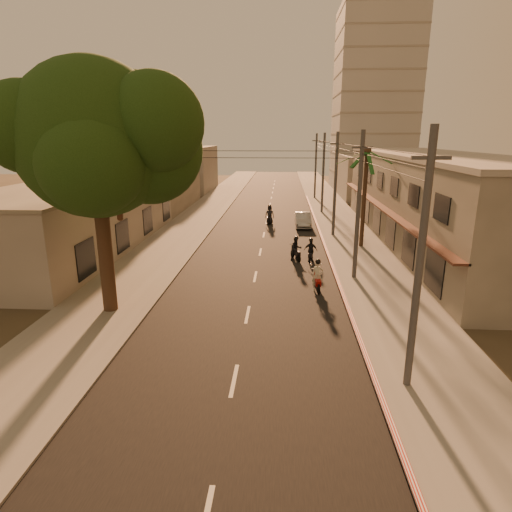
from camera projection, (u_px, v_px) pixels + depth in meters
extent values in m
plane|color=#383023|center=(244.00, 332.00, 19.50)|extent=(160.00, 160.00, 0.00)
cube|color=black|center=(264.00, 235.00, 38.71)|extent=(10.00, 140.00, 0.02)
cube|color=slate|center=(347.00, 235.00, 38.24)|extent=(5.00, 140.00, 0.12)
cube|color=slate|center=(182.00, 233.00, 39.15)|extent=(5.00, 140.00, 0.12)
cube|color=#AD1D12|center=(326.00, 249.00, 33.57)|extent=(0.20, 60.00, 0.20)
cube|color=gray|center=(433.00, 201.00, 34.99)|extent=(8.00, 34.00, 7.00)
cube|color=#9C968D|center=(439.00, 155.00, 34.00)|extent=(8.20, 34.20, 0.30)
cube|color=#46251C|center=(380.00, 205.00, 35.36)|extent=(0.80, 34.00, 0.12)
cube|color=#9C968D|center=(80.00, 218.00, 33.12)|extent=(8.00, 24.00, 5.00)
cube|color=gray|center=(76.00, 184.00, 32.42)|extent=(8.20, 24.20, 0.20)
cube|color=#B7B5B2|center=(374.00, 101.00, 68.53)|extent=(12.00, 12.00, 28.00)
cylinder|color=black|center=(106.00, 255.00, 21.03)|extent=(0.70, 0.70, 6.00)
cylinder|color=black|center=(119.00, 193.00, 20.56)|extent=(1.22, 2.17, 3.04)
cylinder|color=black|center=(84.00, 190.00, 19.91)|extent=(1.31, 1.49, 2.73)
sphere|color=black|center=(94.00, 139.00, 19.54)|extent=(7.20, 7.20, 7.20)
sphere|color=black|center=(149.00, 150.00, 20.51)|extent=(5.20, 5.20, 5.20)
sphere|color=black|center=(65.00, 146.00, 20.50)|extent=(4.80, 4.80, 4.80)
sphere|color=black|center=(92.00, 162.00, 18.02)|extent=(4.60, 4.60, 4.60)
sphere|color=black|center=(154.00, 123.00, 18.69)|extent=(4.40, 4.40, 4.40)
sphere|color=black|center=(27.00, 127.00, 18.40)|extent=(4.00, 4.00, 4.00)
sphere|color=black|center=(136.00, 116.00, 21.48)|extent=(4.40, 4.40, 4.40)
cylinder|color=black|center=(364.00, 200.00, 33.35)|extent=(0.32, 0.32, 7.60)
sphere|color=black|center=(367.00, 150.00, 32.32)|extent=(0.60, 0.60, 0.60)
cylinder|color=#38383A|center=(419.00, 267.00, 14.06)|extent=(0.26, 0.26, 9.00)
cube|color=#38383A|center=(431.00, 158.00, 13.11)|extent=(1.20, 0.12, 0.12)
cylinder|color=#38383A|center=(358.00, 208.00, 25.59)|extent=(0.26, 0.26, 9.00)
cube|color=#38383A|center=(362.00, 148.00, 24.64)|extent=(1.20, 0.12, 0.12)
cylinder|color=#38383A|center=(335.00, 185.00, 37.12)|extent=(0.26, 0.26, 9.00)
cube|color=#38383A|center=(337.00, 144.00, 36.17)|extent=(1.20, 0.12, 0.12)
cylinder|color=#38383A|center=(323.00, 174.00, 48.64)|extent=(0.26, 0.26, 9.00)
cube|color=#38383A|center=(324.00, 142.00, 47.70)|extent=(1.20, 0.12, 0.12)
cylinder|color=#38383A|center=(316.00, 166.00, 60.17)|extent=(0.26, 0.26, 9.00)
cube|color=#38383A|center=(317.00, 141.00, 59.22)|extent=(1.20, 0.12, 0.12)
cube|color=#9C968D|center=(370.00, 177.00, 61.07)|extent=(8.00, 14.00, 6.00)
cube|color=#9C968D|center=(155.00, 190.00, 52.42)|extent=(8.00, 14.00, 4.40)
cube|color=#9C968D|center=(187.00, 169.00, 69.36)|extent=(8.00, 14.00, 7.00)
cylinder|color=black|center=(315.00, 281.00, 25.42)|extent=(0.15, 0.60, 0.60)
cylinder|color=black|center=(319.00, 289.00, 24.14)|extent=(0.15, 0.60, 0.60)
cube|color=#960D0B|center=(317.00, 281.00, 24.62)|extent=(0.38, 1.19, 0.32)
cube|color=#960D0B|center=(316.00, 275.00, 25.09)|extent=(0.33, 0.13, 0.64)
cylinder|color=silver|center=(316.00, 269.00, 25.12)|extent=(0.59, 0.08, 0.04)
imported|color=beige|center=(317.00, 276.00, 24.54)|extent=(0.71, 0.52, 1.79)
sphere|color=black|center=(318.00, 262.00, 24.31)|extent=(0.32, 0.32, 0.32)
sphere|color=silver|center=(311.00, 264.00, 25.02)|extent=(0.13, 0.13, 0.13)
sphere|color=silver|center=(321.00, 264.00, 25.03)|extent=(0.13, 0.13, 0.13)
cylinder|color=black|center=(292.00, 254.00, 31.41)|extent=(0.28, 0.57, 0.56)
cylinder|color=black|center=(299.00, 258.00, 30.25)|extent=(0.28, 0.57, 0.56)
cube|color=black|center=(296.00, 253.00, 30.69)|extent=(0.64, 1.14, 0.30)
cube|color=black|center=(294.00, 249.00, 31.11)|extent=(0.32, 0.20, 0.60)
cylinder|color=silver|center=(293.00, 244.00, 31.13)|extent=(0.54, 0.22, 0.04)
imported|color=black|center=(296.00, 249.00, 30.61)|extent=(1.23, 1.16, 1.69)
sphere|color=black|center=(296.00, 238.00, 30.39)|extent=(0.30, 0.30, 0.30)
cylinder|color=black|center=(311.00, 255.00, 31.15)|extent=(0.17, 0.55, 0.54)
cylinder|color=black|center=(310.00, 260.00, 30.02)|extent=(0.17, 0.55, 0.54)
cube|color=black|center=(310.00, 254.00, 30.45)|extent=(0.41, 1.08, 0.29)
cube|color=black|center=(311.00, 250.00, 30.86)|extent=(0.30, 0.13, 0.58)
cylinder|color=silver|center=(311.00, 246.00, 30.88)|extent=(0.53, 0.11, 0.04)
imported|color=black|center=(311.00, 250.00, 30.37)|extent=(1.05, 0.64, 1.61)
sphere|color=black|center=(311.00, 240.00, 30.17)|extent=(0.29, 0.29, 0.29)
cylinder|color=black|center=(270.00, 219.00, 44.22)|extent=(0.15, 0.63, 0.62)
cylinder|color=black|center=(269.00, 222.00, 42.89)|extent=(0.15, 0.63, 0.62)
cube|color=black|center=(270.00, 218.00, 43.39)|extent=(0.38, 1.24, 0.33)
cube|color=black|center=(270.00, 215.00, 43.88)|extent=(0.34, 0.13, 0.67)
cylinder|color=silver|center=(270.00, 211.00, 43.90)|extent=(0.61, 0.08, 0.04)
imported|color=black|center=(270.00, 215.00, 43.31)|extent=(0.98, 0.70, 1.86)
sphere|color=black|center=(270.00, 206.00, 43.07)|extent=(0.33, 0.33, 0.33)
imported|color=#A1A3A9|center=(303.00, 220.00, 41.97)|extent=(1.59, 4.26, 1.39)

